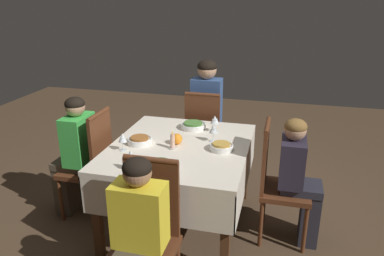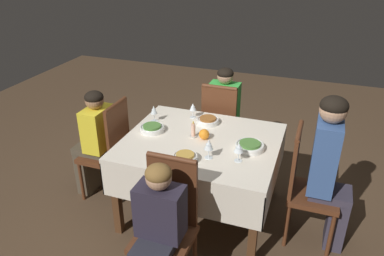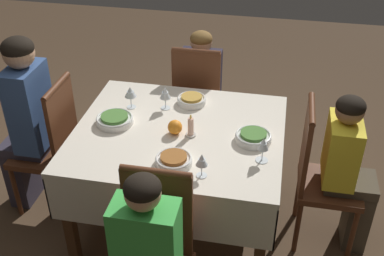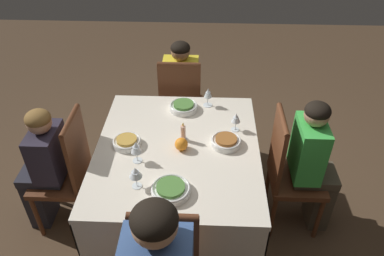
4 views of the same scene
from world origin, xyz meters
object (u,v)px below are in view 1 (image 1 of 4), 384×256
at_px(person_child_dark, 299,177).
at_px(wine_glass_west, 131,156).
at_px(person_adult_denim, 207,111).
at_px(person_child_green, 74,152).
at_px(chair_east, 204,133).
at_px(candle_centerpiece, 173,142).
at_px(chair_north, 92,161).
at_px(dining_table, 180,156).
at_px(bowl_west, 160,166).
at_px(orange_fruit, 177,139).
at_px(person_child_yellow, 137,239).
at_px(wine_glass_south, 213,129).
at_px(chair_west, 147,231).
at_px(wine_glass_north, 123,138).
at_px(bowl_north, 140,140).
at_px(wine_glass_east, 215,120).
at_px(chair_south, 277,179).
at_px(bowl_south, 221,146).
at_px(bowl_east, 193,125).

xyz_separation_m(person_child_dark, wine_glass_west, (-0.53, 1.13, 0.28)).
height_order(person_adult_denim, person_child_green, person_adult_denim).
height_order(person_child_green, wine_glass_west, person_child_green).
xyz_separation_m(chair_east, candle_centerpiece, (-0.94, 0.04, 0.27)).
xyz_separation_m(chair_north, wine_glass_west, (-0.47, -0.57, 0.32)).
height_order(dining_table, chair_east, chair_east).
xyz_separation_m(bowl_west, orange_fruit, (0.46, 0.01, 0.02)).
height_order(person_child_yellow, wine_glass_south, person_child_yellow).
distance_m(chair_west, wine_glass_west, 0.52).
distance_m(person_child_yellow, wine_glass_north, 0.95).
xyz_separation_m(bowl_north, wine_glass_north, (-0.17, 0.07, 0.07)).
bearing_deg(wine_glass_east, person_child_dark, -114.95).
distance_m(chair_south, chair_west, 1.14).
relative_size(chair_north, wine_glass_north, 6.88).
bearing_deg(chair_west, bowl_south, 70.53).
distance_m(chair_east, person_adult_denim, 0.24).
bearing_deg(person_child_dark, chair_north, 92.22).
distance_m(wine_glass_east, bowl_north, 0.67).
distance_m(bowl_east, candle_centerpiece, 0.48).
distance_m(wine_glass_south, wine_glass_west, 0.78).
height_order(chair_south, wine_glass_west, chair_south).
xyz_separation_m(person_child_yellow, bowl_north, (0.97, 0.36, 0.18)).
relative_size(person_child_green, bowl_north, 5.37).
distance_m(wine_glass_east, wine_glass_south, 0.22).
distance_m(chair_east, chair_west, 1.71).
relative_size(person_child_green, wine_glass_east, 7.29).
relative_size(person_child_yellow, bowl_west, 4.97).
bearing_deg(wine_glass_north, bowl_east, -33.11).
bearing_deg(person_child_yellow, wine_glass_south, 79.94).
relative_size(person_adult_denim, wine_glass_east, 8.44).
height_order(bowl_west, wine_glass_west, wine_glass_west).
relative_size(person_adult_denim, bowl_north, 6.22).
relative_size(chair_east, wine_glass_east, 6.53).
height_order(chair_north, wine_glass_north, chair_north).
bearing_deg(chair_south, chair_west, 140.09).
bearing_deg(chair_north, person_child_green, -90.00).
height_order(person_child_green, wine_glass_north, person_child_green).
bearing_deg(bowl_east, bowl_south, -141.66).
distance_m(person_child_green, orange_fruit, 0.92).
bearing_deg(bowl_west, wine_glass_south, -23.79).
height_order(dining_table, chair_west, chair_west).
bearing_deg(person_child_yellow, chair_south, 54.75).
bearing_deg(wine_glass_south, bowl_north, 108.09).
xyz_separation_m(chair_south, person_child_green, (-0.07, 1.70, 0.07)).
distance_m(bowl_west, orange_fruit, 0.46).
xyz_separation_m(chair_east, orange_fruit, (-0.84, 0.04, 0.26)).
height_order(person_child_dark, candle_centerpiece, person_child_dark).
bearing_deg(person_child_green, bowl_north, 89.86).
height_order(chair_east, person_child_dark, person_child_dark).
bearing_deg(bowl_south, wine_glass_west, 133.07).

